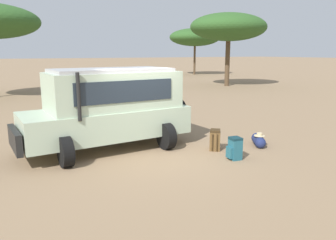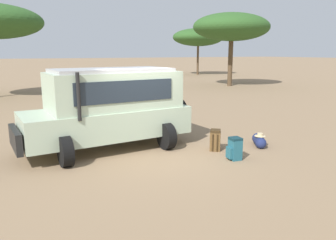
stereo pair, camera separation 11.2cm
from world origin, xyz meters
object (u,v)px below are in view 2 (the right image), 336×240
Objects in this scene: safari_vehicle at (110,107)px; backpack_beside_front_wheel at (235,149)px; backpack_cluster_center at (215,140)px; acacia_tree_centre_back at (232,27)px; acacia_tree_right_mid at (198,37)px; duffel_bag_low_black_case at (259,140)px.

safari_vehicle reaches higher than backpack_beside_front_wheel.
backpack_cluster_center is 20.37m from acacia_tree_centre_back.
safari_vehicle is 8.66× the size of backpack_beside_front_wheel.
acacia_tree_centre_back is 14.96m from acacia_tree_right_mid.
backpack_beside_front_wheel is at bearing -92.44° from backpack_cluster_center.
duffel_bag_low_black_case is 34.15m from acacia_tree_right_mid.
safari_vehicle is at bearing 154.92° from duffel_bag_low_black_case.
backpack_beside_front_wheel reaches higher than duffel_bag_low_black_case.
backpack_cluster_center is 0.09× the size of acacia_tree_right_mid.
backpack_beside_front_wheel is at bearing -128.00° from acacia_tree_centre_back.
acacia_tree_right_mid is (18.28, 29.13, 4.49)m from backpack_cluster_center.
backpack_beside_front_wheel is 0.97× the size of backpack_cluster_center.
backpack_cluster_center is at bearing -129.61° from acacia_tree_centre_back.
backpack_cluster_center is (2.69, -1.71, -0.98)m from safari_vehicle.
acacia_tree_centre_back reaches higher than backpack_beside_front_wheel.
duffel_bag_low_black_case is at bearing 24.19° from backpack_beside_front_wheel.
backpack_beside_front_wheel is at bearing -121.34° from acacia_tree_right_mid.
safari_vehicle is 20.80m from acacia_tree_centre_back.
safari_vehicle is 0.79× the size of acacia_tree_centre_back.
safari_vehicle is 3.33m from backpack_cluster_center.
backpack_beside_front_wheel is at bearing -45.23° from safari_vehicle.
backpack_beside_front_wheel is 21.13m from acacia_tree_centre_back.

